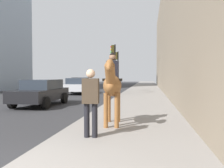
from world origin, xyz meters
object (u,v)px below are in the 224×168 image
Objects in this scene: mounted_horse_near at (112,84)px; car_far_lane at (41,92)px; car_near_lane at (81,83)px; car_mid_lane at (78,86)px; pedestrian_greeting at (91,98)px; traffic_light_near_curb at (114,62)px; traffic_light_far_curb at (117,65)px.

mounted_horse_near is 0.57× the size of car_far_lane.
car_mid_lane is at bearing -165.11° from car_near_lane.
car_far_lane is at bearing 29.96° from pedestrian_greeting.
car_mid_lane is 1.01× the size of car_far_lane.
traffic_light_far_curb is (3.02, 0.16, -0.16)m from traffic_light_near_curb.
pedestrian_greeting is 0.41× the size of traffic_light_near_curb.
mounted_horse_near reaches higher than car_mid_lane.
traffic_light_far_curb reaches higher than mounted_horse_near.
car_far_lane is 7.53m from traffic_light_near_curb.
mounted_horse_near is 0.55× the size of car_near_lane.
car_mid_lane is at bearing -162.67° from mounted_horse_near.
mounted_horse_near reaches higher than car_near_lane.
mounted_horse_near is at bearing -172.68° from traffic_light_far_curb.
car_mid_lane is 4.12m from traffic_light_far_curb.
mounted_horse_near is at bearing -171.59° from traffic_light_near_curb.
pedestrian_greeting is 0.43× the size of traffic_light_far_curb.
pedestrian_greeting is at bearing -163.67° from car_mid_lane.
traffic_light_far_curb is at bearing -136.36° from car_near_lane.
car_far_lane is (4.89, 4.77, -0.63)m from mounted_horse_near.
pedestrian_greeting is 15.45m from car_mid_lane.
mounted_horse_near is 0.58× the size of traffic_light_far_curb.
traffic_light_near_curb is 1.07× the size of traffic_light_far_curb.
car_far_lane is 1.03× the size of traffic_light_far_curb.
traffic_light_far_curb is (14.48, 1.86, 1.23)m from mounted_horse_near.
traffic_light_near_curb reaches higher than car_near_lane.
traffic_light_far_curb is (15.97, 1.56, 1.53)m from pedestrian_greeting.
mounted_horse_near is 14.65m from traffic_light_far_curb.
traffic_light_far_curb reaches higher than pedestrian_greeting.
traffic_light_near_curb reaches higher than car_mid_lane.
car_mid_lane is at bearing 111.39° from traffic_light_far_curb.
car_mid_lane is 8.28m from car_far_lane.
car_near_lane is at bearing -171.41° from car_far_lane.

